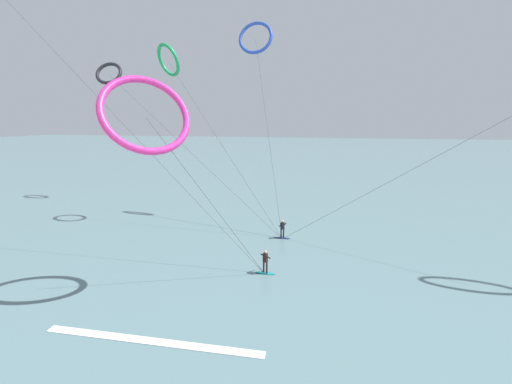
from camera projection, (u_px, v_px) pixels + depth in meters
sea_water at (315, 154)px, 106.56m from camera, size 400.00×200.00×0.08m
surfer_navy at (282, 230)px, 29.70m from camera, size 1.40×0.73×1.70m
surfer_teal at (265, 263)px, 22.83m from camera, size 1.40×0.70×1.70m
kite_charcoal at (109, 74)px, 42.42m from camera, size 26.21×12.65×17.89m
kite_cobalt at (256, 38)px, 33.69m from camera, size 5.94×8.06×20.38m
kite_emerald at (169, 60)px, 32.42m from camera, size 13.81×5.08×17.75m
kite_magenta at (146, 114)px, 18.42m from camera, size 8.90×6.68×13.05m
wave_crest_far at (151, 342)px, 15.90m from camera, size 11.05×1.00×0.12m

